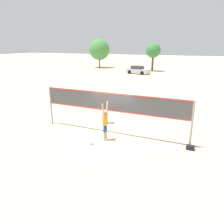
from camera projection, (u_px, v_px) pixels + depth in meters
The scene contains 9 objects.
ground_plane at pixel (112, 134), 12.73m from camera, with size 200.00×200.00×0.00m, color beige.
volleyball_net at pixel (112, 104), 12.21m from camera, with size 8.69×0.10×2.44m.
player_spiker at pixel (105, 121), 11.64m from camera, with size 0.28×0.70×2.12m.
player_blocker at pixel (106, 108), 14.20m from camera, with size 0.28×0.69×2.00m.
volleyball at pixel (91, 143), 11.34m from camera, with size 0.22×0.22×0.22m.
gear_bag at pixel (190, 147), 10.81m from camera, with size 0.39×0.25×0.22m.
parked_car_mid at pixel (138, 70), 38.73m from camera, with size 4.42×2.65×1.39m.
tree_left_cluster at pixel (153, 51), 41.81m from camera, with size 2.80×2.80×5.32m.
tree_right_cluster at pixel (99, 50), 48.32m from camera, with size 4.52×4.52×6.20m.
Camera 1 is at (4.76, -10.78, 4.99)m, focal length 35.00 mm.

